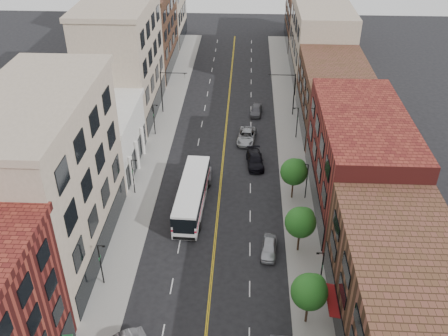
% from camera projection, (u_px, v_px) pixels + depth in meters
% --- Properties ---
extents(sidewalk_left, '(4.00, 110.00, 0.15)m').
position_uv_depth(sidewalk_left, '(156.00, 151.00, 74.07)').
color(sidewalk_left, gray).
rests_on(sidewalk_left, ground).
extents(sidewalk_right, '(4.00, 110.00, 0.15)m').
position_uv_depth(sidewalk_right, '(291.00, 154.00, 73.24)').
color(sidewalk_right, gray).
rests_on(sidewalk_right, ground).
extents(bldg_l_tanoffice, '(10.00, 22.00, 18.00)m').
position_uv_depth(bldg_l_tanoffice, '(47.00, 183.00, 51.03)').
color(bldg_l_tanoffice, gray).
rests_on(bldg_l_tanoffice, ground).
extents(bldg_l_white, '(10.00, 14.00, 8.00)m').
position_uv_depth(bldg_l_white, '(99.00, 140.00, 68.88)').
color(bldg_l_white, silver).
rests_on(bldg_l_white, ground).
extents(bldg_l_far_a, '(10.00, 20.00, 18.00)m').
position_uv_depth(bldg_l_far_a, '(123.00, 61.00, 80.52)').
color(bldg_l_far_a, gray).
rests_on(bldg_l_far_a, ground).
extents(bldg_l_far_b, '(10.00, 20.00, 15.00)m').
position_uv_depth(bldg_l_far_b, '(146.00, 32.00, 98.17)').
color(bldg_l_far_b, '#533521').
rests_on(bldg_l_far_b, ground).
extents(bldg_r_near, '(10.00, 26.00, 10.00)m').
position_uv_depth(bldg_r_near, '(409.00, 323.00, 40.82)').
color(bldg_r_near, '#533521').
rests_on(bldg_r_near, ground).
extents(bldg_r_mid, '(10.00, 22.00, 12.00)m').
position_uv_depth(bldg_r_mid, '(359.00, 160.00, 60.51)').
color(bldg_r_mid, '#5A1A17').
rests_on(bldg_r_mid, ground).
extents(bldg_r_far_a, '(10.00, 20.00, 10.00)m').
position_uv_depth(bldg_r_far_a, '(334.00, 96.00, 78.74)').
color(bldg_r_far_a, '#533521').
rests_on(bldg_r_far_a, ground).
extents(bldg_r_far_b, '(10.00, 22.00, 14.00)m').
position_uv_depth(bldg_r_far_b, '(320.00, 41.00, 95.36)').
color(bldg_r_far_b, gray).
rests_on(bldg_r_far_b, ground).
extents(bldg_r_far_c, '(10.00, 18.00, 11.00)m').
position_uv_depth(bldg_r_far_c, '(309.00, 19.00, 113.01)').
color(bldg_r_far_c, '#533521').
rests_on(bldg_r_far_c, ground).
extents(tree_r_1, '(3.40, 3.40, 5.59)m').
position_uv_depth(tree_r_1, '(310.00, 291.00, 45.03)').
color(tree_r_1, black).
rests_on(tree_r_1, sidewalk_right).
extents(tree_r_2, '(3.40, 3.40, 5.59)m').
position_uv_depth(tree_r_2, '(301.00, 221.00, 53.46)').
color(tree_r_2, black).
rests_on(tree_r_2, sidewalk_right).
extents(tree_r_3, '(3.40, 3.40, 5.59)m').
position_uv_depth(tree_r_3, '(295.00, 171.00, 61.88)').
color(tree_r_3, black).
rests_on(tree_r_3, sidewalk_right).
extents(lamp_l_1, '(0.81, 0.55, 5.05)m').
position_uv_depth(lamp_l_1, '(101.00, 262.00, 49.80)').
color(lamp_l_1, black).
rests_on(lamp_l_1, sidewalk_left).
extents(lamp_l_2, '(0.81, 0.55, 5.05)m').
position_uv_depth(lamp_l_2, '(133.00, 175.00, 63.28)').
color(lamp_l_2, black).
rests_on(lamp_l_2, sidewalk_left).
extents(lamp_l_3, '(0.81, 0.55, 5.05)m').
position_uv_depth(lamp_l_3, '(154.00, 118.00, 76.77)').
color(lamp_l_3, black).
rests_on(lamp_l_3, sidewalk_left).
extents(lamp_r_1, '(0.81, 0.55, 5.05)m').
position_uv_depth(lamp_r_1, '(321.00, 270.00, 48.90)').
color(lamp_r_1, black).
rests_on(lamp_r_1, sidewalk_right).
extents(lamp_r_2, '(0.81, 0.55, 5.05)m').
position_uv_depth(lamp_r_2, '(307.00, 179.00, 62.38)').
color(lamp_r_2, black).
rests_on(lamp_r_2, sidewalk_right).
extents(lamp_r_3, '(0.81, 0.55, 5.05)m').
position_uv_depth(lamp_r_3, '(297.00, 121.00, 75.86)').
color(lamp_r_3, black).
rests_on(lamp_r_3, sidewalk_right).
extents(signal_mast_left, '(4.49, 0.18, 7.20)m').
position_uv_depth(signal_mast_left, '(166.00, 87.00, 82.58)').
color(signal_mast_left, black).
rests_on(signal_mast_left, sidewalk_left).
extents(signal_mast_right, '(4.49, 0.18, 7.20)m').
position_uv_depth(signal_mast_right, '(290.00, 90.00, 81.73)').
color(signal_mast_right, black).
rests_on(signal_mast_right, sidewalk_right).
extents(city_bus, '(3.64, 13.51, 3.45)m').
position_uv_depth(city_bus, '(192.00, 194.00, 61.42)').
color(city_bus, silver).
rests_on(city_bus, ground).
extents(car_parked_far, '(2.11, 4.45, 1.47)m').
position_uv_depth(car_parked_far, '(269.00, 248.00, 54.95)').
color(car_parked_far, '#A6A8AD').
rests_on(car_parked_far, ground).
extents(car_lane_behind, '(1.67, 4.09, 1.32)m').
position_uv_depth(car_lane_behind, '(206.00, 175.00, 67.53)').
color(car_lane_behind, '#454649').
rests_on(car_lane_behind, ground).
extents(car_lane_a, '(2.80, 5.74, 1.61)m').
position_uv_depth(car_lane_a, '(255.00, 160.00, 70.42)').
color(car_lane_a, black).
rests_on(car_lane_a, ground).
extents(car_lane_b, '(3.21, 6.00, 1.60)m').
position_uv_depth(car_lane_b, '(247.00, 136.00, 76.33)').
color(car_lane_b, '#999BA0').
rests_on(car_lane_b, ground).
extents(car_lane_c, '(2.34, 4.67, 1.53)m').
position_uv_depth(car_lane_c, '(256.00, 110.00, 84.04)').
color(car_lane_c, '#55545A').
rests_on(car_lane_c, ground).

